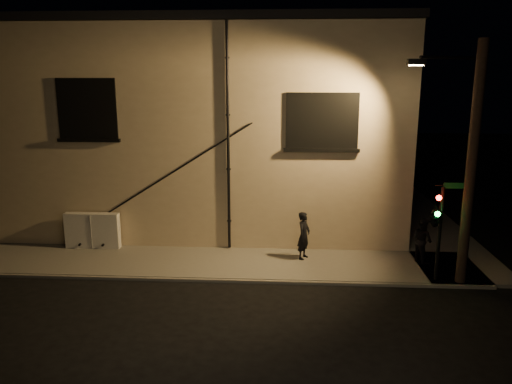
# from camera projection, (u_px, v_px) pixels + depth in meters

# --- Properties ---
(ground) EXTENTS (90.00, 90.00, 0.00)m
(ground) POSITION_uv_depth(u_px,v_px,m) (274.00, 283.00, 16.22)
(ground) COLOR black
(sidewalk) EXTENTS (21.00, 16.00, 0.12)m
(sidewalk) POSITION_uv_depth(u_px,v_px,m) (307.00, 239.00, 20.40)
(sidewalk) COLOR slate
(sidewalk) RESTS_ON ground
(building) EXTENTS (16.20, 12.23, 8.80)m
(building) POSITION_uv_depth(u_px,v_px,m) (218.00, 122.00, 24.15)
(building) COLOR beige
(building) RESTS_ON ground
(utility_cabinet) EXTENTS (2.07, 0.35, 1.37)m
(utility_cabinet) POSITION_uv_depth(u_px,v_px,m) (93.00, 230.00, 19.08)
(utility_cabinet) COLOR silver
(utility_cabinet) RESTS_ON sidewalk
(pedestrian_a) EXTENTS (0.65, 0.75, 1.73)m
(pedestrian_a) POSITION_uv_depth(u_px,v_px,m) (304.00, 235.00, 17.90)
(pedestrian_a) COLOR black
(pedestrian_a) RESTS_ON sidewalk
(pedestrian_b) EXTENTS (0.89, 0.97, 1.60)m
(pedestrian_b) POSITION_uv_depth(u_px,v_px,m) (422.00, 240.00, 17.59)
(pedestrian_b) COLOR black
(pedestrian_b) RESTS_ON sidewalk
(traffic_signal) EXTENTS (1.15, 1.87, 3.22)m
(traffic_signal) POSITION_uv_depth(u_px,v_px,m) (435.00, 216.00, 15.60)
(traffic_signal) COLOR black
(traffic_signal) RESTS_ON sidewalk
(streetlamp_pole) EXTENTS (2.04, 1.40, 7.64)m
(streetlamp_pole) POSITION_uv_depth(u_px,v_px,m) (468.00, 161.00, 15.20)
(streetlamp_pole) COLOR black
(streetlamp_pole) RESTS_ON ground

